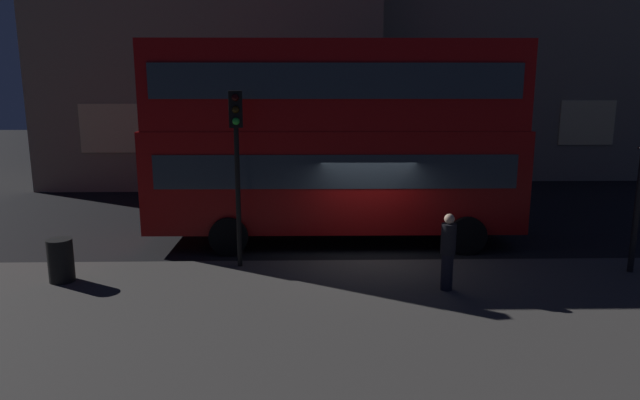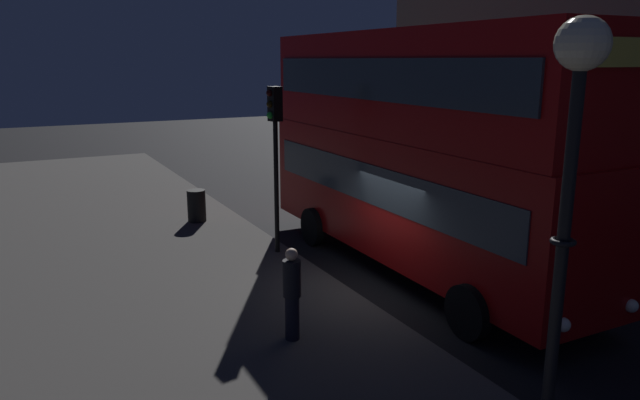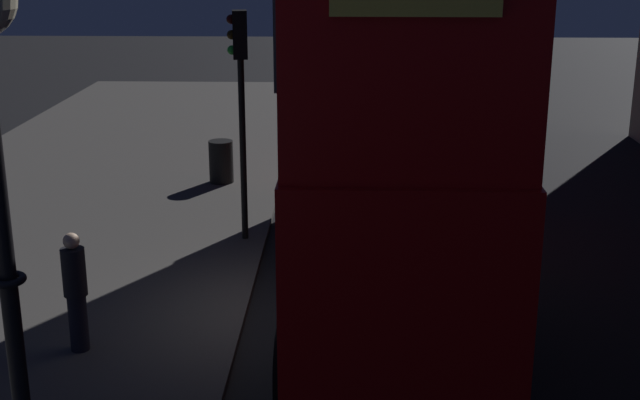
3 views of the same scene
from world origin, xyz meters
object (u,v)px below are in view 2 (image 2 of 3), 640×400
Objects in this scene: traffic_light_near_kerb at (275,135)px; pedestrian at (292,293)px; double_decker_bus at (417,142)px; street_lamp at (573,138)px; litter_bin at (197,206)px.

traffic_light_near_kerb is 2.50× the size of pedestrian.
traffic_light_near_kerb is at bearing -133.00° from double_decker_bus.
double_decker_bus is 1.98× the size of street_lamp.
traffic_light_near_kerb reaches higher than litter_bin.
street_lamp is 3.13× the size of pedestrian.
traffic_light_near_kerb is at bearing 14.12° from litter_bin.
street_lamp is (9.38, -0.64, 1.05)m from traffic_light_near_kerb.
street_lamp is 5.79m from pedestrian.
double_decker_bus reaches higher than traffic_light_near_kerb.
street_lamp is at bearing -11.98° from traffic_light_near_kerb.
double_decker_bus is at bearing 29.19° from litter_bin.
pedestrian reaches higher than litter_bin.
double_decker_bus is at bearing 38.44° from traffic_light_near_kerb.
pedestrian is 8.66m from litter_bin.
traffic_light_near_kerb is 4.31× the size of litter_bin.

